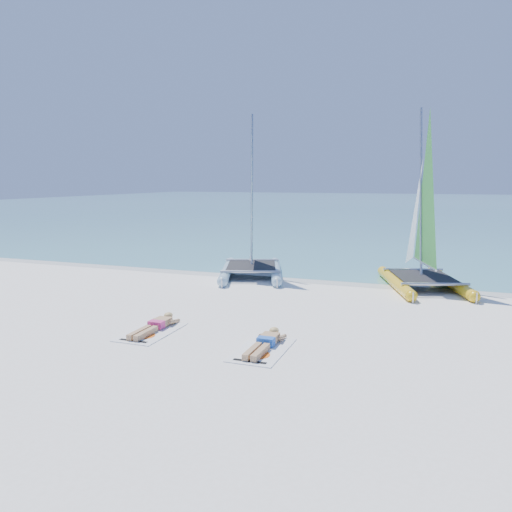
{
  "coord_description": "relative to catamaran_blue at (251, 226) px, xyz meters",
  "views": [
    {
      "loc": [
        3.84,
        -11.86,
        3.59
      ],
      "look_at": [
        -0.94,
        1.2,
        1.45
      ],
      "focal_mm": 35.0,
      "sensor_mm": 36.0,
      "label": 1
    }
  ],
  "objects": [
    {
      "name": "sea",
      "position": [
        2.71,
        57.47,
        -1.87
      ],
      "size": [
        140.0,
        115.0,
        0.01
      ],
      "primitive_type": "cube",
      "color": "#77C5C7",
      "rests_on": "ground"
    },
    {
      "name": "towel_a",
      "position": [
        0.28,
        -7.51,
        -1.87
      ],
      "size": [
        1.0,
        1.85,
        0.02
      ],
      "primitive_type": "cube",
      "color": "white",
      "rests_on": "ground"
    },
    {
      "name": "sunbather_a",
      "position": [
        0.28,
        -7.32,
        -1.76
      ],
      "size": [
        0.37,
        1.73,
        0.26
      ],
      "color": "tan",
      "rests_on": "towel_a"
    },
    {
      "name": "towel_b",
      "position": [
        3.18,
        -7.8,
        -1.87
      ],
      "size": [
        1.0,
        1.85,
        0.02
      ],
      "primitive_type": "cube",
      "color": "white",
      "rests_on": "ground"
    },
    {
      "name": "ground",
      "position": [
        2.71,
        -5.53,
        -1.88
      ],
      "size": [
        140.0,
        140.0,
        0.0
      ],
      "primitive_type": "plane",
      "color": "white",
      "rests_on": "ground"
    },
    {
      "name": "catamaran_blue",
      "position": [
        0.0,
        0.0,
        0.0
      ],
      "size": [
        3.58,
        5.07,
        6.29
      ],
      "rotation": [
        0.0,
        0.0,
        0.33
      ],
      "color": "#A5C8D9",
      "rests_on": "ground"
    },
    {
      "name": "wet_sand_strip",
      "position": [
        2.71,
        -0.03,
        -1.87
      ],
      "size": [
        140.0,
        1.4,
        0.01
      ],
      "primitive_type": "cube",
      "color": "silver",
      "rests_on": "ground"
    },
    {
      "name": "sunbather_b",
      "position": [
        3.18,
        -7.61,
        -1.76
      ],
      "size": [
        0.37,
        1.73,
        0.26
      ],
      "color": "tan",
      "rests_on": "towel_b"
    },
    {
      "name": "catamaran_yellow",
      "position": [
        6.04,
        0.36,
        0.09
      ],
      "size": [
        3.48,
        5.02,
        6.24
      ],
      "rotation": [
        0.0,
        0.0,
        0.31
      ],
      "color": "yellow",
      "rests_on": "ground"
    }
  ]
}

